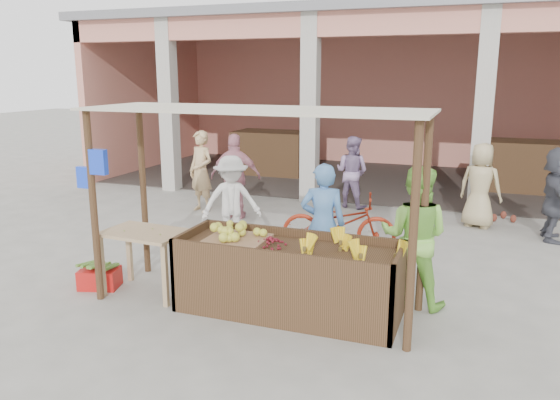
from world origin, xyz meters
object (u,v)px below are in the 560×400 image
at_px(fruit_stall, 288,280).
at_px(red_crate, 100,278).
at_px(side_table, 145,242).
at_px(vendor_blue, 323,220).
at_px(motorcycle, 339,222).
at_px(vendor_green, 414,233).

xyz_separation_m(fruit_stall, red_crate, (-2.60, -0.14, -0.27)).
distance_m(side_table, vendor_blue, 2.32).
bearing_deg(vendor_blue, red_crate, 9.39).
bearing_deg(fruit_stall, motorcycle, 90.01).
bearing_deg(vendor_green, motorcycle, -46.90).
height_order(red_crate, vendor_blue, vendor_blue).
bearing_deg(side_table, vendor_blue, 32.77).
xyz_separation_m(fruit_stall, side_table, (-1.90, -0.08, 0.29)).
height_order(fruit_stall, side_table, side_table).
bearing_deg(vendor_green, fruit_stall, 33.08).
height_order(side_table, vendor_blue, vendor_blue).
bearing_deg(motorcycle, vendor_blue, 173.50).
bearing_deg(side_table, red_crate, -170.85).
bearing_deg(vendor_green, side_table, 18.15).
distance_m(fruit_stall, motorcycle, 2.39).
relative_size(fruit_stall, vendor_blue, 1.48).
relative_size(side_table, vendor_blue, 0.61).
distance_m(vendor_blue, vendor_green, 1.26).
distance_m(vendor_green, motorcycle, 2.16).
distance_m(red_crate, vendor_green, 4.11).
height_order(red_crate, vendor_green, vendor_green).
bearing_deg(fruit_stall, side_table, -177.73).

